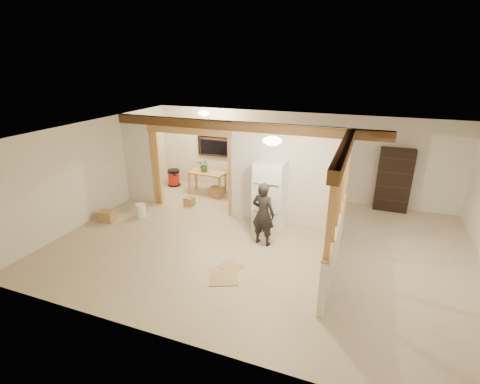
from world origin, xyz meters
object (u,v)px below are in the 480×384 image
at_px(work_table, 208,183).
at_px(shop_vac, 174,177).
at_px(refrigerator, 270,196).
at_px(bookshelf, 394,180).
at_px(woman, 263,214).

xyz_separation_m(work_table, shop_vac, (-1.36, 0.27, -0.07)).
distance_m(refrigerator, bookshelf, 3.59).
bearing_deg(refrigerator, work_table, 146.74).
bearing_deg(refrigerator, bookshelf, 38.54).
distance_m(refrigerator, woman, 0.82).
height_order(work_table, bookshelf, bookshelf).
bearing_deg(work_table, shop_vac, 172.39).
distance_m(shop_vac, bookshelf, 6.64).
bearing_deg(work_table, woman, -40.07).
bearing_deg(shop_vac, work_table, -11.21).
distance_m(woman, bookshelf, 4.09).
relative_size(refrigerator, woman, 1.17).
xyz_separation_m(woman, bookshelf, (2.72, 3.04, 0.14)).
distance_m(refrigerator, work_table, 2.97).
height_order(refrigerator, shop_vac, refrigerator).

